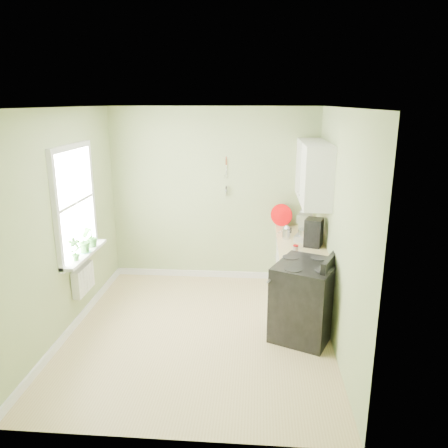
# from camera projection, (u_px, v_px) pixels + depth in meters

# --- Properties ---
(floor) EXTENTS (3.20, 3.60, 0.02)m
(floor) POSITION_uv_depth(u_px,v_px,m) (199.00, 333.00, 5.42)
(floor) COLOR tan
(floor) RESTS_ON ground
(ceiling) EXTENTS (3.20, 3.60, 0.02)m
(ceiling) POSITION_uv_depth(u_px,v_px,m) (196.00, 106.00, 4.69)
(ceiling) COLOR white
(ceiling) RESTS_ON wall_back
(wall_back) EXTENTS (3.20, 0.02, 2.70)m
(wall_back) POSITION_uv_depth(u_px,v_px,m) (214.00, 196.00, 6.79)
(wall_back) COLOR #A8BA7E
(wall_back) RESTS_ON floor
(wall_left) EXTENTS (0.02, 3.60, 2.70)m
(wall_left) POSITION_uv_depth(u_px,v_px,m) (63.00, 225.00, 5.18)
(wall_left) COLOR #A8BA7E
(wall_left) RESTS_ON floor
(wall_right) EXTENTS (0.02, 3.60, 2.70)m
(wall_right) POSITION_uv_depth(u_px,v_px,m) (339.00, 231.00, 4.93)
(wall_right) COLOR #A8BA7E
(wall_right) RESTS_ON floor
(base_cabinets) EXTENTS (0.60, 1.60, 0.87)m
(base_cabinets) POSITION_uv_depth(u_px,v_px,m) (300.00, 272.00, 6.16)
(base_cabinets) COLOR white
(base_cabinets) RESTS_ON floor
(countertop) EXTENTS (0.64, 1.60, 0.04)m
(countertop) POSITION_uv_depth(u_px,v_px,m) (300.00, 242.00, 6.04)
(countertop) COLOR beige
(countertop) RESTS_ON base_cabinets
(upper_cabinets) EXTENTS (0.35, 1.40, 0.80)m
(upper_cabinets) POSITION_uv_depth(u_px,v_px,m) (313.00, 172.00, 5.87)
(upper_cabinets) COLOR white
(upper_cabinets) RESTS_ON wall_right
(window) EXTENTS (0.06, 1.14, 1.44)m
(window) POSITION_uv_depth(u_px,v_px,m) (74.00, 203.00, 5.41)
(window) COLOR white
(window) RESTS_ON wall_left
(window_sill) EXTENTS (0.18, 1.14, 0.04)m
(window_sill) POSITION_uv_depth(u_px,v_px,m) (85.00, 254.00, 5.59)
(window_sill) COLOR white
(window_sill) RESTS_ON wall_left
(radiator) EXTENTS (0.12, 0.50, 0.35)m
(radiator) POSITION_uv_depth(u_px,v_px,m) (83.00, 279.00, 5.63)
(radiator) COLOR white
(radiator) RESTS_ON wall_left
(wall_utensils) EXTENTS (0.02, 0.14, 0.58)m
(wall_utensils) POSITION_uv_depth(u_px,v_px,m) (226.00, 182.00, 6.69)
(wall_utensils) COLOR beige
(wall_utensils) RESTS_ON wall_back
(stove) EXTENTS (0.94, 0.96, 1.05)m
(stove) POSITION_uv_depth(u_px,v_px,m) (305.00, 299.00, 5.23)
(stove) COLOR black
(stove) RESTS_ON floor
(stand_mixer) EXTENTS (0.30, 0.39, 0.42)m
(stand_mixer) POSITION_uv_depth(u_px,v_px,m) (304.00, 227.00, 6.01)
(stand_mixer) COLOR #B2B2B7
(stand_mixer) RESTS_ON countertop
(kettle) EXTENTS (0.19, 0.11, 0.19)m
(kettle) POSITION_uv_depth(u_px,v_px,m) (286.00, 232.00, 6.09)
(kettle) COLOR silver
(kettle) RESTS_ON countertop
(coffee_maker) EXTENTS (0.28, 0.29, 0.37)m
(coffee_maker) POSITION_uv_depth(u_px,v_px,m) (313.00, 233.00, 5.76)
(coffee_maker) COLOR black
(coffee_maker) RESTS_ON countertop
(red_tray) EXTENTS (0.34, 0.19, 0.34)m
(red_tray) POSITION_uv_depth(u_px,v_px,m) (281.00, 215.00, 6.70)
(red_tray) COLOR #B80506
(red_tray) RESTS_ON countertop
(jar) EXTENTS (0.07, 0.07, 0.08)m
(jar) POSITION_uv_depth(u_px,v_px,m) (296.00, 248.00, 5.60)
(jar) COLOR #C6B19C
(jar) RESTS_ON countertop
(plant_a) EXTENTS (0.19, 0.18, 0.29)m
(plant_a) POSITION_uv_depth(u_px,v_px,m) (75.00, 249.00, 5.25)
(plant_a) COLOR #35702C
(plant_a) RESTS_ON window_sill
(plant_b) EXTENTS (0.18, 0.21, 0.33)m
(plant_b) POSITION_uv_depth(u_px,v_px,m) (84.00, 240.00, 5.54)
(plant_b) COLOR #35702C
(plant_b) RESTS_ON window_sill
(plant_c) EXTENTS (0.16, 0.16, 0.28)m
(plant_c) POSITION_uv_depth(u_px,v_px,m) (92.00, 236.00, 5.78)
(plant_c) COLOR #35702C
(plant_c) RESTS_ON window_sill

